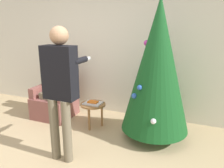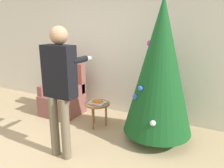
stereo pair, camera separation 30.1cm
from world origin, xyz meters
TOP-DOWN VIEW (x-y plane):
  - wall_back at (0.00, 2.23)m, footprint 8.00×0.06m
  - christmas_tree at (1.09, 1.43)m, footprint 1.04×1.04m
  - armchair at (-0.90, 1.58)m, footprint 0.70×0.69m
  - person_seated at (-0.90, 1.55)m, footprint 0.36×0.46m
  - person_standing at (0.07, 0.42)m, footprint 0.45×0.57m
  - side_stool at (0.02, 1.40)m, footprint 0.44×0.44m
  - laptop at (0.02, 1.40)m, footprint 0.30×0.25m
  - book at (0.02, 1.40)m, footprint 0.17×0.12m

SIDE VIEW (x-z plane):
  - armchair at x=-0.90m, z-range -0.17..0.85m
  - side_stool at x=0.02m, z-range 0.16..0.59m
  - laptop at x=0.02m, z-range 0.44..0.46m
  - book at x=0.02m, z-range 0.46..0.48m
  - person_seated at x=-0.90m, z-range 0.06..1.29m
  - person_standing at x=0.07m, z-range 0.18..1.94m
  - christmas_tree at x=1.09m, z-range 0.08..2.26m
  - wall_back at x=0.00m, z-range 0.00..2.70m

